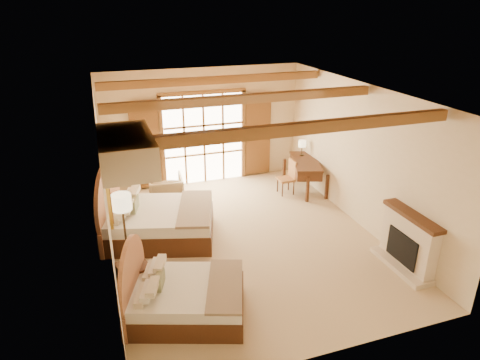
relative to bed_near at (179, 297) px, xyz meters
name	(u,v)px	position (x,y,z in m)	size (l,w,h in m)	color
floor	(245,239)	(1.82, 1.97, -0.37)	(7.00, 7.00, 0.00)	#CEAF8B
wall_back	(203,127)	(1.82, 5.47, 1.23)	(5.50, 5.50, 0.00)	beige
wall_left	(105,188)	(-0.93, 1.97, 1.23)	(7.00, 7.00, 0.00)	beige
wall_right	(361,156)	(4.57, 1.97, 1.23)	(7.00, 7.00, 0.00)	beige
ceiling	(245,92)	(1.82, 1.97, 2.83)	(7.00, 7.00, 0.00)	#B17039
ceiling_beams	(245,99)	(1.82, 1.97, 2.71)	(5.39, 4.60, 0.18)	brown
french_doors	(204,139)	(1.82, 5.41, 0.88)	(3.95, 0.08, 2.60)	white
fireplace	(407,244)	(4.42, -0.03, 0.14)	(0.46, 1.40, 1.16)	beige
painting	(109,197)	(-0.88, 1.22, 1.38)	(0.06, 0.95, 0.75)	gold
canopy_valance	(126,150)	(-0.58, -0.03, 2.58)	(0.70, 1.40, 0.45)	beige
bed_near	(179,297)	(0.00, 0.00, 0.00)	(2.27, 1.92, 1.22)	#4D2B15
bed_far	(152,220)	(-0.05, 2.64, 0.08)	(2.71, 2.27, 1.49)	#4D2B15
nightstand	(134,279)	(-0.63, 0.80, -0.07)	(0.50, 0.50, 0.60)	#4D2B15
floor_lamp	(122,207)	(-0.68, 1.46, 1.04)	(0.35, 0.35, 1.66)	#372817
armchair	(166,190)	(0.51, 4.23, 0.02)	(0.83, 0.85, 0.78)	#A08354
ottoman	(185,200)	(0.93, 3.94, -0.19)	(0.49, 0.49, 0.35)	#C67A53
desk	(305,174)	(4.25, 3.96, 0.08)	(1.11, 1.69, 0.84)	#4D2B15
desk_chair	(286,183)	(3.68, 3.89, -0.08)	(0.42, 0.42, 0.93)	olive
desk_lamp	(302,144)	(4.34, 4.39, 0.80)	(0.21, 0.21, 0.42)	#372817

